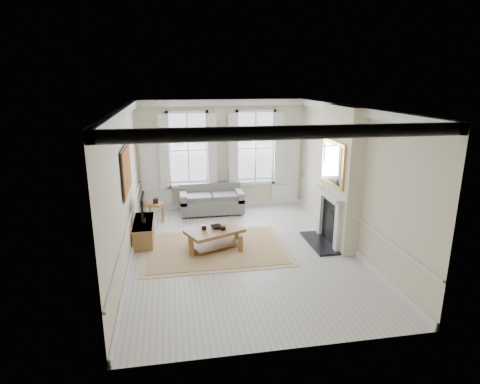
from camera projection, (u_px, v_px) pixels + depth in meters
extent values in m
plane|color=#B7B5AD|center=(243.00, 253.00, 9.53)|extent=(7.20, 7.20, 0.00)
plane|color=white|center=(243.00, 107.00, 8.61)|extent=(7.20, 7.20, 0.00)
plane|color=beige|center=(222.00, 155.00, 12.48)|extent=(5.20, 0.00, 5.20)
plane|color=beige|center=(124.00, 189.00, 8.64)|extent=(0.00, 7.20, 7.20)
plane|color=beige|center=(350.00, 179.00, 9.50)|extent=(0.00, 7.20, 7.20)
cube|color=silver|center=(156.00, 175.00, 12.25)|extent=(0.90, 0.08, 2.30)
cube|color=silver|center=(285.00, 170.00, 12.93)|extent=(0.90, 0.08, 2.30)
cube|color=#C16E21|center=(126.00, 170.00, 8.83)|extent=(0.05, 1.66, 1.06)
cube|color=beige|center=(340.00, 177.00, 9.66)|extent=(0.35, 1.70, 3.38)
cube|color=black|center=(320.00, 243.00, 10.05)|extent=(0.55, 1.50, 0.05)
cube|color=silver|center=(337.00, 229.00, 9.41)|extent=(0.10, 0.18, 1.15)
cube|color=silver|center=(320.00, 214.00, 10.45)|extent=(0.10, 0.18, 1.15)
cube|color=silver|center=(328.00, 194.00, 9.72)|extent=(0.20, 1.45, 0.06)
cube|color=black|center=(330.00, 222.00, 9.94)|extent=(0.02, 0.92, 1.00)
cube|color=gold|center=(333.00, 163.00, 9.53)|extent=(0.06, 1.26, 1.06)
cube|color=#5A5A57|center=(212.00, 204.00, 12.28)|extent=(1.91, 0.93, 0.43)
cube|color=#5A5A57|center=(210.00, 189.00, 12.52)|extent=(1.91, 0.20, 0.44)
cube|color=#5A5A57|center=(183.00, 198.00, 12.07)|extent=(0.20, 0.93, 0.30)
cube|color=#5A5A57|center=(239.00, 195.00, 12.35)|extent=(0.20, 0.93, 0.30)
cylinder|color=brown|center=(185.00, 217.00, 11.88)|extent=(0.06, 0.06, 0.08)
cylinder|color=brown|center=(237.00, 207.00, 12.81)|extent=(0.06, 0.06, 0.08)
cube|color=brown|center=(156.00, 204.00, 11.55)|extent=(0.58, 0.58, 0.06)
cube|color=brown|center=(150.00, 215.00, 11.44)|extent=(0.05, 0.05, 0.47)
cube|color=brown|center=(162.00, 214.00, 11.49)|extent=(0.05, 0.05, 0.47)
cube|color=brown|center=(151.00, 211.00, 11.76)|extent=(0.05, 0.05, 0.47)
cube|color=brown|center=(162.00, 211.00, 11.81)|extent=(0.05, 0.05, 0.47)
cube|color=#A08352|center=(215.00, 248.00, 9.74)|extent=(3.50, 2.60, 0.02)
cube|color=brown|center=(215.00, 231.00, 9.62)|extent=(1.52, 1.24, 0.08)
cube|color=brown|center=(192.00, 247.00, 9.33)|extent=(0.10, 0.10, 0.41)
cube|color=brown|center=(240.00, 244.00, 9.51)|extent=(0.10, 0.10, 0.41)
cube|color=brown|center=(191.00, 238.00, 9.87)|extent=(0.10, 0.10, 0.41)
cube|color=brown|center=(236.00, 235.00, 10.05)|extent=(0.10, 0.10, 0.41)
cylinder|color=black|center=(204.00, 227.00, 9.60)|extent=(0.11, 0.11, 0.11)
cylinder|color=black|center=(223.00, 228.00, 9.59)|extent=(0.13, 0.13, 0.09)
imported|color=black|center=(216.00, 227.00, 9.71)|extent=(0.32, 0.32, 0.07)
cube|color=brown|center=(144.00, 231.00, 10.16)|extent=(0.47, 1.47, 0.52)
cube|color=black|center=(144.00, 221.00, 10.09)|extent=(0.08, 0.30, 0.03)
cube|color=black|center=(143.00, 206.00, 9.98)|extent=(0.05, 0.90, 0.55)
cube|color=black|center=(144.00, 206.00, 9.99)|extent=(0.01, 0.83, 0.50)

